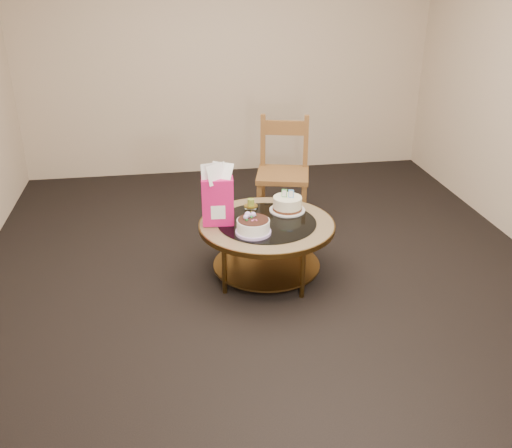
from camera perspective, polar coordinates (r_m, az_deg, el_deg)
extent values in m
plane|color=black|center=(4.46, 1.05, -5.15)|extent=(5.00, 5.00, 0.00)
cube|color=#C5AD95|center=(6.40, -2.93, 16.50)|extent=(4.50, 0.02, 2.60)
cube|color=#C5AD95|center=(1.74, 16.05, -8.62)|extent=(4.50, 0.02, 2.60)
cylinder|color=brown|center=(4.60, 4.89, -1.29)|extent=(0.04, 0.04, 0.42)
cylinder|color=brown|center=(4.64, -2.11, -0.97)|extent=(0.04, 0.04, 0.42)
cylinder|color=brown|center=(4.14, -3.18, -4.37)|extent=(0.04, 0.04, 0.42)
cylinder|color=brown|center=(4.10, 4.68, -4.76)|extent=(0.04, 0.04, 0.42)
cylinder|color=brown|center=(4.41, 1.06, -4.02)|extent=(0.82, 0.82, 0.02)
cylinder|color=brown|center=(4.26, 1.09, -0.11)|extent=(1.02, 1.02, 0.04)
cylinder|color=#927951|center=(4.25, 1.09, 0.06)|extent=(1.00, 1.00, 0.01)
cylinder|color=black|center=(4.25, 1.09, 0.16)|extent=(0.74, 0.74, 0.01)
cylinder|color=#C3A1E4|center=(4.07, -0.27, -0.80)|extent=(0.26, 0.26, 0.02)
cylinder|color=white|center=(4.05, -0.27, -0.27)|extent=(0.24, 0.24, 0.10)
cylinder|color=black|center=(4.03, -0.28, 0.44)|extent=(0.22, 0.22, 0.01)
sphere|color=#C3A1E4|center=(4.06, -0.84, 0.94)|extent=(0.05, 0.05, 0.05)
sphere|color=#C3A1E4|center=(4.07, -0.28, 0.95)|extent=(0.04, 0.04, 0.04)
sphere|color=#C3A1E4|center=(4.03, -1.04, 0.69)|extent=(0.04, 0.04, 0.04)
cone|color=#1C6C29|center=(4.05, -0.46, 0.65)|extent=(0.02, 0.03, 0.02)
cone|color=#1C6C29|center=(4.06, -1.20, 0.73)|extent=(0.03, 0.03, 0.02)
cone|color=#1C6C29|center=(4.08, -0.04, 0.87)|extent=(0.03, 0.03, 0.02)
cone|color=#1C6C29|center=(4.01, -0.88, 0.42)|extent=(0.03, 0.03, 0.02)
cylinder|color=silver|center=(4.44, 3.15, 1.41)|extent=(0.28, 0.28, 0.01)
cylinder|color=#4D2716|center=(4.44, 3.15, 1.58)|extent=(0.23, 0.23, 0.02)
cylinder|color=white|center=(4.42, 3.17, 2.19)|extent=(0.22, 0.22, 0.08)
cube|color=#45A350|center=(4.39, 2.85, 3.10)|extent=(0.04, 0.02, 0.06)
cube|color=silver|center=(4.39, 2.85, 3.10)|extent=(0.03, 0.02, 0.05)
cube|color=#4392E6|center=(4.39, 3.53, 3.05)|extent=(0.04, 0.02, 0.06)
cube|color=silver|center=(4.39, 3.53, 3.05)|extent=(0.03, 0.02, 0.05)
cube|color=#D6145B|center=(4.17, -3.84, 2.29)|extent=(0.24, 0.14, 0.35)
cube|color=white|center=(4.19, -3.82, 1.50)|extent=(0.11, 0.14, 0.10)
cube|color=#EED562|center=(4.50, -0.51, 1.70)|extent=(0.11, 0.11, 0.01)
cylinder|color=gold|center=(4.49, -0.51, 1.81)|extent=(0.11, 0.11, 0.01)
cylinder|color=olive|center=(4.48, -0.52, 2.19)|extent=(0.05, 0.05, 0.05)
cylinder|color=black|center=(4.47, -0.52, 2.56)|extent=(0.00, 0.00, 0.01)
cube|color=brown|center=(5.11, 2.70, 4.91)|extent=(0.55, 0.55, 0.04)
cube|color=brown|center=(5.03, 0.33, 1.61)|extent=(0.05, 0.05, 0.49)
cube|color=brown|center=(5.02, 4.77, 1.46)|extent=(0.05, 0.05, 0.49)
cube|color=brown|center=(5.39, 0.67, 3.25)|extent=(0.05, 0.05, 0.49)
cube|color=brown|center=(5.38, 4.82, 3.10)|extent=(0.05, 0.05, 0.49)
cube|color=brown|center=(5.23, 0.69, 8.27)|extent=(0.05, 0.05, 0.50)
cube|color=brown|center=(5.22, 5.01, 8.13)|extent=(0.05, 0.05, 0.50)
cube|color=brown|center=(5.18, 2.88, 9.58)|extent=(0.39, 0.13, 0.13)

